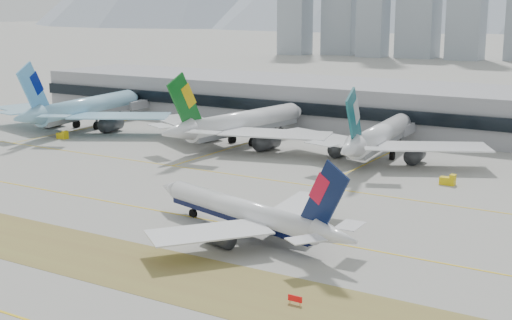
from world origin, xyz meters
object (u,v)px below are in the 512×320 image
Objects in this scene: terminal at (389,107)px; widebody_cathay at (378,138)px; taxiing_airliner at (248,214)px; widebody_eva at (240,124)px; widebody_korean at (84,110)px.

widebody_cathay is at bearing -72.39° from terminal.
taxiing_airliner is 87.47m from widebody_eva.
widebody_eva is at bearing -94.80° from widebody_korean.
widebody_eva is at bearing -118.60° from terminal.
taxiing_airliner is 0.18× the size of terminal.
widebody_cathay is at bearing -70.27° from taxiing_airliner.
widebody_korean is at bearing -16.51° from taxiing_airliner.
taxiing_airliner is at bearing -130.41° from widebody_korean.
taxiing_airliner is 75.57m from widebody_cathay.
widebody_eva reaches higher than terminal.
taxiing_airliner is 0.81× the size of widebody_cathay.
widebody_cathay is 0.22× the size of terminal.
terminal is (-15.46, 48.71, 1.54)m from widebody_cathay.
widebody_cathay reaches higher than terminal.
widebody_cathay is at bearing -79.16° from widebody_eva.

